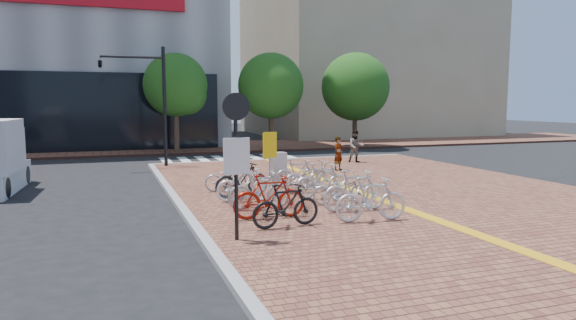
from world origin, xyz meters
name	(u,v)px	position (x,y,z in m)	size (l,w,h in m)	color
ground	(321,209)	(0.00, 0.00, 0.00)	(120.00, 120.00, 0.00)	black
sidewalk	(527,239)	(3.00, -5.00, 0.07)	(14.00, 34.00, 0.15)	brown
tactile_strip	(492,240)	(2.00, -5.00, 0.16)	(0.40, 34.00, 0.01)	gold
kerb_west	(228,273)	(-4.00, -5.00, 0.08)	(0.25, 34.00, 0.15)	gray
kerb_north	(284,160)	(3.00, 12.00, 0.08)	(14.00, 0.25, 0.15)	gray
far_sidewalk	(200,147)	(0.00, 21.00, 0.07)	(70.00, 8.00, 0.15)	brown
building_beige	(362,42)	(18.00, 32.00, 9.00)	(20.00, 18.00, 18.00)	gray
crosswalk	(231,159)	(0.50, 14.00, 0.01)	(7.50, 4.00, 0.01)	silver
street_trees	(286,88)	(5.04, 17.45, 4.10)	(16.20, 4.60, 6.35)	#38281E
bike_0	(286,205)	(-1.94, -2.34, 0.69)	(0.51, 1.80, 1.08)	black
bike_1	(269,196)	(-2.05, -1.31, 0.74)	(0.55, 1.95, 1.17)	#A31B0B
bike_2	(259,190)	(-1.96, -0.10, 0.71)	(0.53, 1.86, 1.12)	#ADADB1
bike_3	(245,184)	(-2.05, 1.13, 0.69)	(0.51, 1.79, 1.08)	white
bike_4	(242,179)	(-1.93, 2.00, 0.71)	(0.53, 1.86, 1.12)	black
bike_5	(230,178)	(-2.05, 3.14, 0.61)	(0.61, 1.76, 0.92)	#B1B1B6
bike_6	(371,199)	(0.31, -2.51, 0.73)	(0.54, 1.93, 1.16)	silver
bike_7	(355,190)	(0.50, -1.23, 0.74)	(0.55, 1.95, 1.17)	silver
bike_8	(341,189)	(0.55, -0.23, 0.61)	(0.61, 1.74, 0.91)	#A7A7AC
bike_9	(322,181)	(0.37, 0.81, 0.72)	(0.53, 1.89, 1.14)	#BCBCC1
bike_10	(310,177)	(0.46, 2.03, 0.67)	(0.70, 1.99, 1.05)	#ABABB0
bike_11	(298,173)	(0.42, 3.13, 0.66)	(0.48, 1.71, 1.02)	#B1B1B6
pedestrian_a	(339,153)	(3.74, 6.75, 0.90)	(0.55, 0.36, 1.50)	gray
pedestrian_b	(356,146)	(5.85, 9.18, 0.96)	(0.79, 0.62, 1.63)	#4C5260
utility_box	(278,169)	(-0.08, 3.84, 0.75)	(0.55, 0.40, 1.20)	silver
yellow_sign	(270,150)	(-0.76, 2.65, 1.56)	(0.54, 0.23, 2.03)	#B7B7BC
notice_sign	(236,148)	(-3.36, -3.11, 2.20)	(0.60, 0.15, 3.26)	black
traffic_light_pole	(135,84)	(-4.66, 10.97, 4.02)	(3.01, 1.16, 5.61)	black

